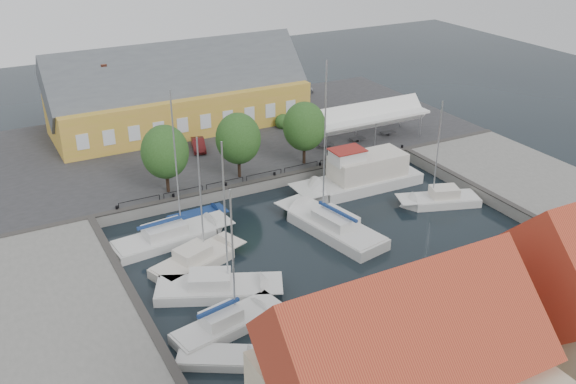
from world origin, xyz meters
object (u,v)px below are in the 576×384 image
Objects in this scene: car_red at (198,145)px; center_sailboat at (332,228)px; east_boat_b at (440,202)px; warehouse at (174,97)px; west_boat_c at (216,290)px; trawler at (362,178)px; west_boat_a at (170,239)px; west_boat_d at (226,327)px; tent_canopy at (366,117)px; west_boat_b at (197,262)px; launch_sw at (218,360)px; car_silver at (301,89)px; launch_nw at (197,218)px.

center_sailboat is (3.99, -19.97, -1.23)m from car_red.
east_boat_b reaches higher than car_red.
warehouse reaches higher than car_red.
warehouse is 2.38× the size of west_boat_c.
trawler is 21.31m from west_boat_c.
car_red is 20.40m from center_sailboat.
west_boat_a is (-8.31, -15.23, -1.32)m from car_red.
warehouse is 37.34m from west_boat_d.
trawler is at bearing 124.12° from east_boat_b.
warehouse is at bearing 117.87° from east_boat_b.
tent_canopy is at bearing 47.59° from center_sailboat.
car_red is at bearing 101.29° from center_sailboat.
west_boat_b is (-11.67, 0.39, -0.10)m from center_sailboat.
launch_sw is at bearing -142.35° from trawler.
west_boat_a is at bearing 98.15° from west_boat_b.
launch_sw is at bearing -105.62° from warehouse.
center_sailboat is 9.31m from trawler.
car_silver is 35.86m from center_sailboat.
car_silver is (2.22, 18.29, -2.10)m from tent_canopy.
east_boat_b reaches higher than launch_sw.
car_red is 17.40m from west_boat_a.
warehouse reaches higher than west_boat_d.
warehouse is 21.85m from launch_nw.
west_boat_c reaches higher than car_silver.
launch_sw is at bearing 145.75° from car_silver.
launch_nw is at bearing 73.23° from launch_sw.
west_boat_d is (-28.02, -40.38, -1.32)m from car_silver.
center_sailboat is at bearing -38.93° from launch_nw.
trawler is at bearing 3.96° from west_boat_a.
car_silver is 49.17m from west_boat_d.
west_boat_d is at bearing -104.35° from warehouse.
west_boat_c is 7.17m from launch_sw.
center_sailboat is at bearing 178.87° from east_boat_b.
west_boat_b reaches higher than tent_canopy.
launch_nw is (2.80, 11.09, -0.17)m from west_boat_c.
car_silver is at bearing 46.08° from launch_nw.
launch_sw is 18.57m from launch_nw.
east_boat_b is 25.34m from west_boat_d.
warehouse is 2.78× the size of east_boat_b.
west_boat_d is (-9.20, -35.95, -4.16)m from warehouse.
launch_sw is 1.05× the size of launch_nw.
east_boat_b is at bearing -1.13° from center_sailboat.
east_boat_b is at bearing -62.13° from warehouse.
west_boat_b is 1.95× the size of launch_sw.
west_boat_a is 12.66m from west_boat_d.
west_boat_d reaches higher than launch_nw.
tent_canopy is 1.07× the size of west_boat_a.
tent_canopy is 37.00m from launch_sw.
tent_canopy is at bearing -4.39° from car_red.
west_boat_d reaches higher than car_red.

